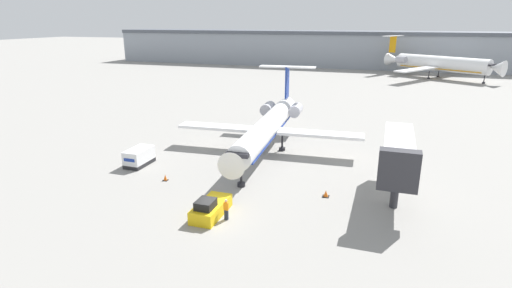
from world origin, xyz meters
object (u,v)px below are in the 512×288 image
Objects in this scene: traffic_cone_right at (326,194)px; pushback_tug at (211,208)px; traffic_cone_left at (165,178)px; airplane_main at (268,126)px; airplane_parked_far_left at (439,63)px; worker_near_tug at (226,209)px; jet_bridge at (398,153)px; luggage_cart at (139,157)px.

pushback_tug is at bearing -141.76° from traffic_cone_right.
traffic_cone_left reaches higher than traffic_cone_right.
traffic_cone_right is (9.24, -11.54, -3.04)m from airplane_main.
airplane_parked_far_left is (26.68, 78.84, 0.87)m from airplane_main.
airplane_main is 83.24m from airplane_parked_far_left.
airplane_parked_far_left reaches higher than worker_near_tug.
pushback_tug is at bearing -105.07° from airplane_parked_far_left.
jet_bridge is at bearing -97.31° from airplane_parked_far_left.
airplane_main is at bearing 147.80° from jet_bridge.
airplane_parked_far_left is (39.23, 88.55, 3.22)m from luggage_cart.
airplane_main reaches higher than traffic_cone_left.
jet_bridge reaches higher than worker_near_tug.
traffic_cone_left is 23.21m from jet_bridge.
worker_near_tug is at bearing -145.60° from jet_bridge.
worker_near_tug reaches higher than traffic_cone_right.
luggage_cart is at bearing 146.22° from pushback_tug.
traffic_cone_left is 1.01× the size of traffic_cone_right.
airplane_parked_far_left reaches higher than luggage_cart.
luggage_cart is 0.11× the size of airplane_parked_far_left.
airplane_main is at bearing 91.52° from pushback_tug.
traffic_cone_right is 0.02× the size of airplane_parked_far_left.
luggage_cart is 2.01× the size of worker_near_tug.
luggage_cart is (-13.04, 8.72, 0.30)m from pushback_tug.
pushback_tug is 11.15m from traffic_cone_right.
pushback_tug is at bearing -33.78° from luggage_cart.
worker_near_tug is (14.60, -9.03, 0.01)m from luggage_cart.
airplane_parked_far_left is at bearing 69.68° from traffic_cone_left.
pushback_tug is 7.25× the size of traffic_cone_left.
airplane_main is 0.84× the size of airplane_parked_far_left.
jet_bridge reaches higher than pushback_tug.
airplane_main is 7.66× the size of luggage_cart.
luggage_cart is 17.17m from worker_near_tug.
airplane_main is 6.06× the size of pushback_tug.
airplane_parked_far_left reaches higher than airplane_main.
airplane_main reaches higher than traffic_cone_right.
jet_bridge reaches higher than traffic_cone_left.
airplane_parked_far_left is at bearing 79.08° from traffic_cone_right.
pushback_tug is 15.69m from luggage_cart.
worker_near_tug is 0.05× the size of airplane_parked_far_left.
traffic_cone_right is (7.19, 7.21, -0.69)m from worker_near_tug.
worker_near_tug is at bearing -31.74° from luggage_cart.
pushback_tug is 0.14× the size of airplane_parked_far_left.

